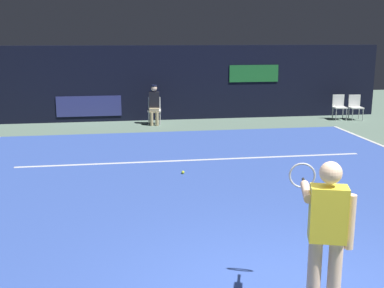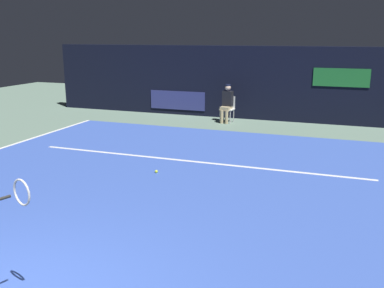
% 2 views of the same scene
% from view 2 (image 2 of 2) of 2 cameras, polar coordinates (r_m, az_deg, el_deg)
% --- Properties ---
extents(ground_plane, '(31.43, 31.43, 0.00)m').
position_cam_2_polar(ground_plane, '(8.74, -4.34, -5.78)').
color(ground_plane, slate).
extents(court_surface, '(10.61, 11.14, 0.01)m').
position_cam_2_polar(court_surface, '(8.73, -4.34, -5.75)').
color(court_surface, '#3856B2').
rests_on(court_surface, ground).
extents(line_service, '(8.27, 0.10, 0.01)m').
position_cam_2_polar(line_service, '(10.45, 0.05, -2.30)').
color(line_service, white).
rests_on(line_service, court_surface).
extents(back_wall, '(15.58, 0.33, 2.60)m').
position_cam_2_polar(back_wall, '(15.88, 7.52, 7.96)').
color(back_wall, black).
rests_on(back_wall, ground).
extents(line_judge_on_chair, '(0.48, 0.56, 1.32)m').
position_cam_2_polar(line_judge_on_chair, '(15.14, 4.61, 5.40)').
color(line_judge_on_chair, white).
rests_on(line_judge_on_chair, ground).
extents(tennis_ball, '(0.07, 0.07, 0.07)m').
position_cam_2_polar(tennis_ball, '(9.62, -4.70, -3.61)').
color(tennis_ball, '#CCE033').
rests_on(tennis_ball, court_surface).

